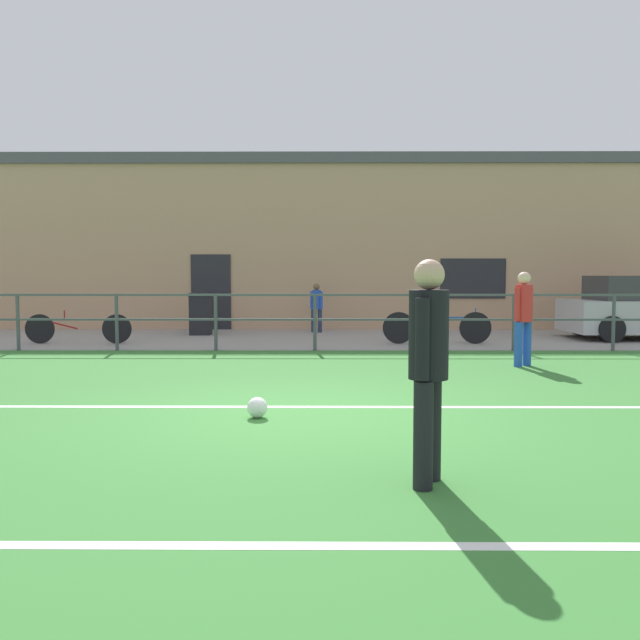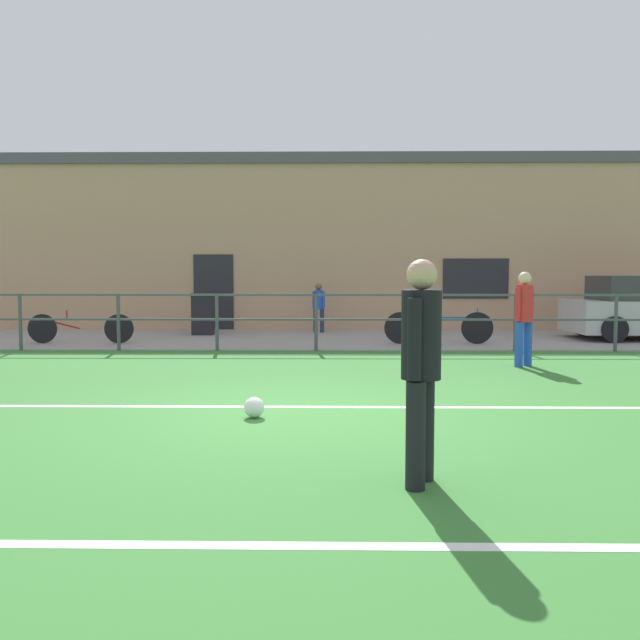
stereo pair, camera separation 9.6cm
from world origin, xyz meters
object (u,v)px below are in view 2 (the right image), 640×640
(soccer_ball_match, at_px, (254,407))
(bicycle_parked_2, at_px, (80,328))
(player_striker, at_px, (524,313))
(trash_bin_0, at_px, (203,314))
(player_goalkeeper, at_px, (421,358))
(spectator_child, at_px, (319,305))
(bicycle_parked_1, at_px, (438,327))

(soccer_ball_match, relative_size, bicycle_parked_2, 0.09)
(player_striker, xyz_separation_m, trash_bin_0, (-6.45, 5.56, -0.34))
(player_goalkeeper, bearing_deg, player_striker, 0.95)
(player_goalkeeper, relative_size, soccer_ball_match, 7.40)
(player_striker, distance_m, trash_bin_0, 8.52)
(spectator_child, distance_m, bicycle_parked_1, 3.94)
(bicycle_parked_2, bearing_deg, player_goalkeeper, -57.39)
(bicycle_parked_2, distance_m, trash_bin_0, 3.15)
(bicycle_parked_1, bearing_deg, soccer_ball_match, -113.22)
(soccer_ball_match, relative_size, spectator_child, 0.17)
(player_goalkeeper, distance_m, trash_bin_0, 12.42)
(soccer_ball_match, xyz_separation_m, bicycle_parked_2, (-4.71, 7.43, 0.25))
(player_striker, height_order, soccer_ball_match, player_striker)
(spectator_child, distance_m, trash_bin_0, 3.02)
(bicycle_parked_1, bearing_deg, player_striker, -75.99)
(trash_bin_0, bearing_deg, spectator_child, 14.00)
(bicycle_parked_2, bearing_deg, player_striker, -21.31)
(player_striker, height_order, bicycle_parked_2, player_striker)
(spectator_child, bearing_deg, bicycle_parked_2, 51.57)
(soccer_ball_match, height_order, spectator_child, spectator_child)
(bicycle_parked_2, height_order, trash_bin_0, trash_bin_0)
(player_goalkeeper, distance_m, player_striker, 6.75)
(trash_bin_0, bearing_deg, player_goalkeeper, -71.84)
(player_striker, relative_size, trash_bin_0, 1.50)
(bicycle_parked_1, distance_m, bicycle_parked_2, 7.90)
(trash_bin_0, bearing_deg, bicycle_parked_1, -20.96)
(player_striker, height_order, spectator_child, player_striker)
(trash_bin_0, bearing_deg, bicycle_parked_2, -137.10)
(player_goalkeeper, xyz_separation_m, soccer_ball_match, (-1.46, 2.22, -0.82))
(bicycle_parked_1, bearing_deg, player_goalkeeper, -100.14)
(bicycle_parked_1, height_order, bicycle_parked_2, bicycle_parked_1)
(bicycle_parked_2, bearing_deg, spectator_child, 28.78)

